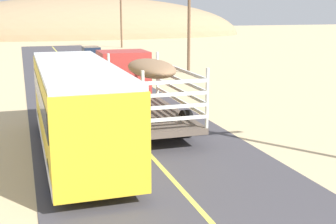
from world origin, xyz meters
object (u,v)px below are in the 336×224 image
Objects in this scene: livestock_truck at (133,79)px; power_pole_mid at (189,20)px; car_far at (91,55)px; power_pole_far at (121,14)px; bus at (78,107)px.

livestock_truck is 1.23× the size of power_pole_mid.
car_far is at bearing 122.95° from power_pole_mid.
power_pole_far reaches higher than car_far.
power_pole_mid reaches higher than livestock_truck.
power_pole_mid is at bearing -57.05° from car_far.
power_pole_far reaches higher than power_pole_mid.
power_pole_far is at bearing 90.00° from power_pole_mid.
bus reaches higher than livestock_truck.
power_pole_mid reaches higher than car_far.
bus is 2.27× the size of car_far.
bus reaches higher than car_far.
livestock_truck is 39.32m from power_pole_far.
power_pole_mid is 0.96× the size of power_pole_far.
livestock_truck is 15.40m from power_pole_mid.
livestock_truck is at bearing 58.89° from bus.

